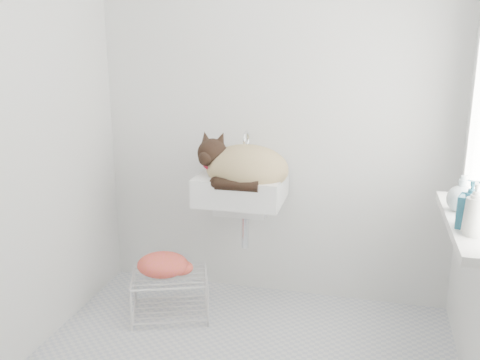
% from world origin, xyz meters
% --- Properties ---
extents(back_wall, '(2.20, 0.02, 2.50)m').
position_xyz_m(back_wall, '(0.00, 1.00, 1.25)').
color(back_wall, silver).
rests_on(back_wall, ground).
extents(left_wall, '(0.02, 2.00, 2.50)m').
position_xyz_m(left_wall, '(-1.10, 0.00, 1.25)').
color(left_wall, silver).
rests_on(left_wall, ground).
extents(windowsill, '(0.16, 0.88, 0.04)m').
position_xyz_m(windowsill, '(1.01, 0.20, 0.83)').
color(windowsill, white).
rests_on(windowsill, right_wall).
extents(sink, '(0.50, 0.43, 0.20)m').
position_xyz_m(sink, '(-0.14, 0.74, 0.85)').
color(sink, white).
rests_on(sink, back_wall).
extents(faucet, '(0.18, 0.13, 0.18)m').
position_xyz_m(faucet, '(-0.14, 0.92, 0.99)').
color(faucet, silver).
rests_on(faucet, sink).
extents(cat, '(0.57, 0.51, 0.32)m').
position_xyz_m(cat, '(-0.13, 0.72, 0.89)').
color(cat, tan).
rests_on(cat, sink).
extents(wire_rack, '(0.52, 0.44, 0.26)m').
position_xyz_m(wire_rack, '(-0.53, 0.51, 0.15)').
color(wire_rack, silver).
rests_on(wire_rack, floor).
extents(towel, '(0.35, 0.28, 0.13)m').
position_xyz_m(towel, '(-0.57, 0.51, 0.29)').
color(towel, '#CD7800').
rests_on(towel, wire_rack).
extents(bottle_a, '(0.08, 0.08, 0.19)m').
position_xyz_m(bottle_a, '(1.00, 0.00, 0.85)').
color(bottle_a, silver).
rests_on(bottle_a, windowsill).
extents(bottle_b, '(0.12, 0.12, 0.21)m').
position_xyz_m(bottle_b, '(1.00, 0.09, 0.85)').
color(bottle_b, '#205F77').
rests_on(bottle_b, windowsill).
extents(bottle_c, '(0.18, 0.18, 0.17)m').
position_xyz_m(bottle_c, '(1.00, 0.33, 0.85)').
color(bottle_c, '#AEBCC0').
rests_on(bottle_c, windowsill).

